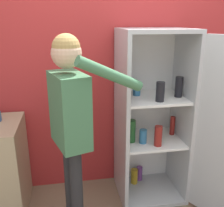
% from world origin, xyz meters
% --- Properties ---
extents(wall_back, '(7.00, 0.06, 2.55)m').
position_xyz_m(wall_back, '(0.00, 0.98, 1.27)').
color(wall_back, '#B72D2D').
rests_on(wall_back, ground_plane).
extents(refrigerator, '(1.03, 1.12, 1.69)m').
position_xyz_m(refrigerator, '(0.46, 0.56, 0.84)').
color(refrigerator, '#B7BABC').
rests_on(refrigerator, ground_plane).
extents(person, '(0.72, 0.51, 1.67)m').
position_xyz_m(person, '(-0.45, 0.28, 1.08)').
color(person, '#262628').
rests_on(person, ground_plane).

